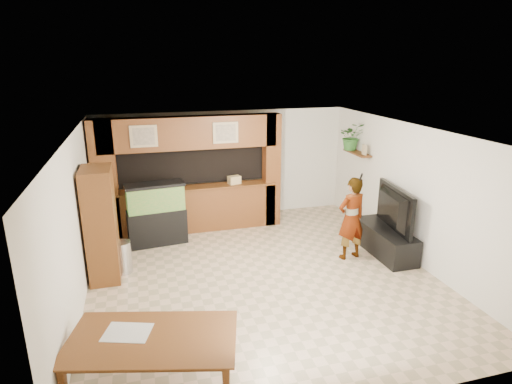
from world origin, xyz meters
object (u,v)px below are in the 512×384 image
object	(u,v)px
television	(388,208)
dining_table	(153,364)
pantry_cabinet	(101,225)
person	(351,218)
aquarium	(157,215)

from	to	relation	value
television	dining_table	size ratio (longest dim) A/B	0.75
pantry_cabinet	dining_table	world-z (taller)	pantry_cabinet
pantry_cabinet	dining_table	distance (m)	3.19
pantry_cabinet	television	size ratio (longest dim) A/B	1.38
person	pantry_cabinet	bearing A→B (deg)	-16.01
pantry_cabinet	person	size ratio (longest dim) A/B	1.23
dining_table	television	bearing A→B (deg)	43.51
aquarium	dining_table	xyz separation A→B (m)	(-0.28, -4.30, -0.31)
person	aquarium	bearing A→B (deg)	-35.86
aquarium	television	size ratio (longest dim) A/B	0.91
television	dining_table	distance (m)	5.36
person	dining_table	world-z (taller)	person
aquarium	dining_table	distance (m)	4.32
aquarium	television	world-z (taller)	television
dining_table	pantry_cabinet	bearing A→B (deg)	117.41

